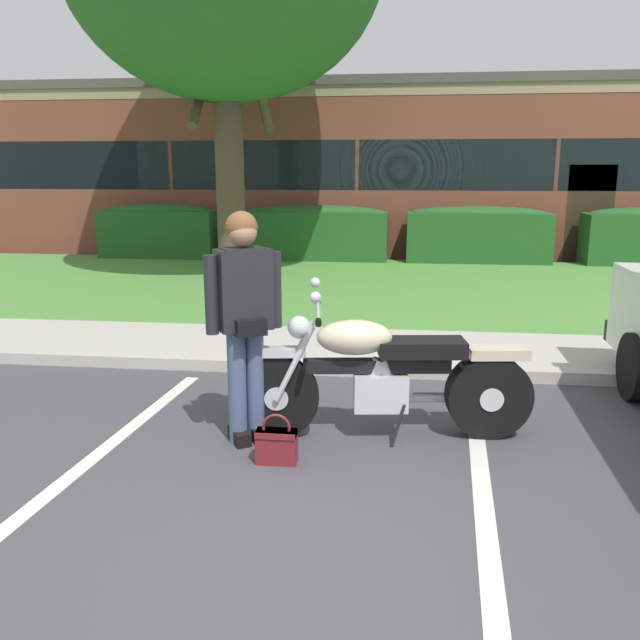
% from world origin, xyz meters
% --- Properties ---
extents(ground_plane, '(140.00, 140.00, 0.00)m').
position_xyz_m(ground_plane, '(0.00, 0.00, 0.00)').
color(ground_plane, '#424247').
extents(curb_strip, '(60.00, 0.20, 0.12)m').
position_xyz_m(curb_strip, '(0.00, 2.71, 0.06)').
color(curb_strip, '#B7B2A8').
rests_on(curb_strip, ground).
extents(concrete_walk, '(60.00, 1.50, 0.08)m').
position_xyz_m(concrete_walk, '(0.00, 3.56, 0.04)').
color(concrete_walk, '#B7B2A8').
rests_on(concrete_walk, ground).
extents(grass_lawn, '(60.00, 6.59, 0.06)m').
position_xyz_m(grass_lawn, '(0.00, 7.60, 0.03)').
color(grass_lawn, '#518E3D').
rests_on(grass_lawn, ground).
extents(stall_stripe_0, '(0.43, 4.40, 0.01)m').
position_xyz_m(stall_stripe_0, '(-1.67, 0.20, 0.00)').
color(stall_stripe_0, silver).
rests_on(stall_stripe_0, ground).
extents(stall_stripe_1, '(0.43, 4.40, 0.01)m').
position_xyz_m(stall_stripe_1, '(1.01, 0.20, 0.00)').
color(stall_stripe_1, silver).
rests_on(stall_stripe_1, ground).
extents(motorcycle, '(2.24, 0.82, 1.18)m').
position_xyz_m(motorcycle, '(0.45, 1.20, 0.48)').
color(motorcycle, black).
rests_on(motorcycle, ground).
extents(rider_person, '(0.50, 0.41, 1.70)m').
position_xyz_m(rider_person, '(-0.64, 0.98, 0.99)').
color(rider_person, black).
rests_on(rider_person, ground).
extents(handbag, '(0.28, 0.13, 0.36)m').
position_xyz_m(handbag, '(-0.35, 0.62, 0.14)').
color(handbag, maroon).
rests_on(handbag, ground).
extents(hedge_left, '(2.59, 0.90, 1.24)m').
position_xyz_m(hedge_left, '(-4.95, 10.80, 0.65)').
color(hedge_left, '#235623').
rests_on(hedge_left, ground).
extents(hedge_center_left, '(3.23, 0.90, 1.24)m').
position_xyz_m(hedge_center_left, '(-1.42, 10.80, 0.65)').
color(hedge_center_left, '#235623').
rests_on(hedge_center_left, ground).
extents(hedge_center_right, '(3.00, 0.90, 1.24)m').
position_xyz_m(hedge_center_right, '(2.11, 10.80, 0.65)').
color(hedge_center_right, '#235623').
rests_on(hedge_center_right, ground).
extents(brick_building, '(25.60, 11.60, 4.00)m').
position_xyz_m(brick_building, '(-0.52, 17.15, 2.00)').
color(brick_building, brown).
rests_on(brick_building, ground).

